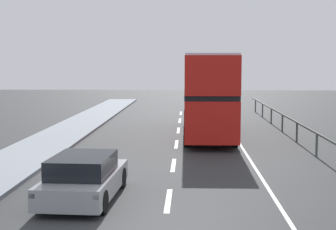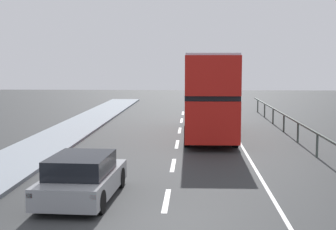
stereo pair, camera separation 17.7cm
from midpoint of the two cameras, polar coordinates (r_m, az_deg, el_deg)
ground_plane at (r=12.52m, az=-0.29°, el=-12.68°), size 74.58×120.00×0.10m
lane_paint_markings at (r=20.52m, az=6.24°, el=-5.13°), size 3.25×46.00×0.01m
bridge_side_railing at (r=21.73m, az=17.00°, el=-2.45°), size 0.10×42.00×1.05m
double_decker_bus_red at (r=27.10m, az=4.84°, el=2.59°), size 2.59×10.92×4.39m
hatchback_car_near at (r=14.71m, az=-9.47°, el=-7.11°), size 2.03×4.26×1.33m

